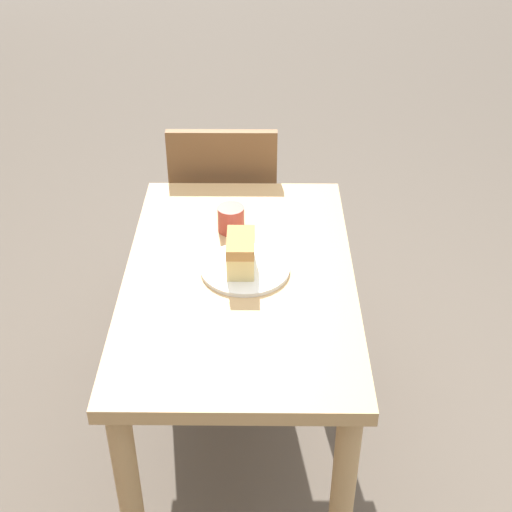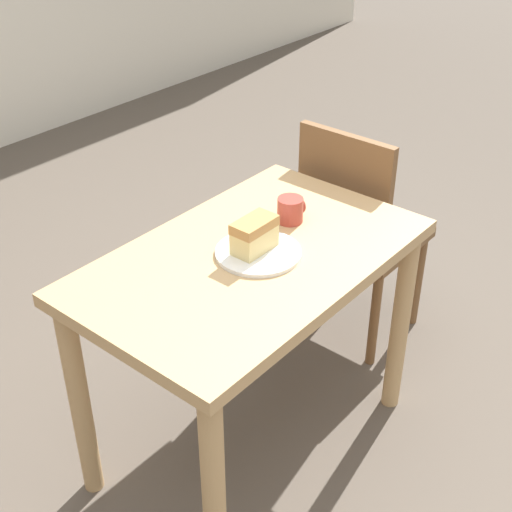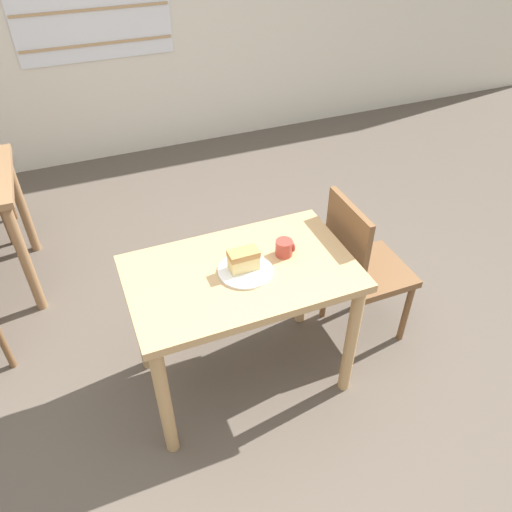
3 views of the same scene
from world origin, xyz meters
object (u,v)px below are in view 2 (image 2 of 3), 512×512
at_px(cake_slice, 254,235).
at_px(coffee_mug, 291,210).
at_px(chair_near_window, 357,229).
at_px(plate, 258,253).
at_px(dining_table_near, 251,291).

bearing_deg(cake_slice, coffee_mug, 9.17).
relative_size(chair_near_window, plate, 3.69).
height_order(chair_near_window, plate, chair_near_window).
height_order(plate, cake_slice, cake_slice).
bearing_deg(plate, cake_slice, 102.58).
xyz_separation_m(dining_table_near, cake_slice, (0.01, -0.00, 0.19)).
height_order(plate, coffee_mug, coffee_mug).
relative_size(dining_table_near, coffee_mug, 11.88).
relative_size(dining_table_near, plate, 4.18).
relative_size(chair_near_window, coffee_mug, 10.48).
distance_m(chair_near_window, plate, 0.74).
height_order(chair_near_window, coffee_mug, chair_near_window).
bearing_deg(plate, coffee_mug, 12.37).
bearing_deg(chair_near_window, plate, 97.45).
distance_m(plate, coffee_mug, 0.22).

